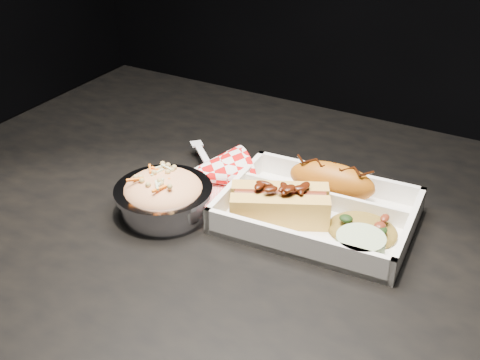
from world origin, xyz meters
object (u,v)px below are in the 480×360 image
dining_table (288,284)px  food_tray (318,215)px  fried_pastry (332,181)px  hotdog (280,202)px  foil_coleslaw_cup (164,195)px  napkin_fork (212,172)px

dining_table → food_tray: (0.02, 0.04, 0.10)m
fried_pastry → hotdog: 0.09m
foil_coleslaw_cup → napkin_fork: size_ratio=0.86×
food_tray → foil_coleslaw_cup: bearing=-159.7°
hotdog → foil_coleslaw_cup: same height
dining_table → foil_coleslaw_cup: foil_coleslaw_cup is taller
fried_pastry → napkin_fork: bearing=-168.1°
hotdog → napkin_fork: (-0.14, 0.05, -0.02)m
hotdog → napkin_fork: bearing=134.5°
foil_coleslaw_cup → food_tray: bearing=24.1°
fried_pastry → hotdog: bearing=-115.0°
foil_coleslaw_cup → hotdog: bearing=20.7°
dining_table → fried_pastry: 0.16m
food_tray → napkin_fork: napkin_fork is taller
napkin_fork → foil_coleslaw_cup: bearing=-54.1°
dining_table → napkin_fork: bearing=159.8°
fried_pastry → hotdog: size_ratio=0.87×
fried_pastry → dining_table: bearing=-100.4°
dining_table → foil_coleslaw_cup: size_ratio=8.95×
hotdog → fried_pastry: bearing=38.8°
food_tray → dining_table: bearing=-121.4°
dining_table → foil_coleslaw_cup: bearing=-165.1°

